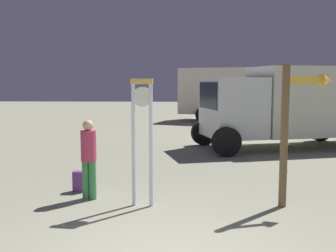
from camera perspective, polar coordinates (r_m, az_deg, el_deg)
name	(u,v)px	position (r m, az deg, el deg)	size (l,w,h in m)	color
standing_clock	(142,131)	(7.17, -3.73, -0.71)	(0.41, 0.13, 2.33)	white
arrow_sign	(300,112)	(7.53, 18.42, 1.88)	(0.99, 0.46, 2.58)	brown
person_near_clock	(89,155)	(7.81, -11.33, -4.13)	(0.30, 0.30, 1.55)	#40954E
backpack	(80,181)	(8.51, -12.56, -7.80)	(0.27, 0.22, 0.43)	#763D8F
box_truck_near	(299,103)	(14.45, 18.37, 3.18)	(7.00, 4.00, 2.77)	beige
box_truck_far	(239,93)	(22.65, 10.12, 4.71)	(7.49, 4.64, 3.03)	silver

